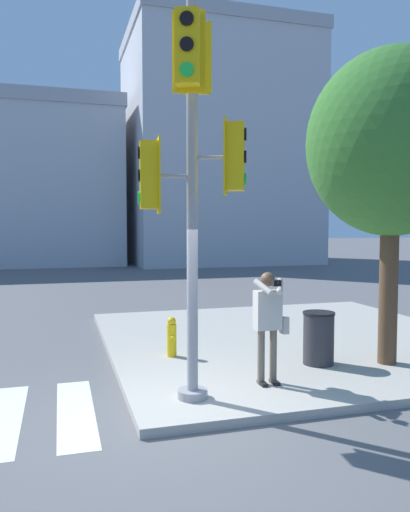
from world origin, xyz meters
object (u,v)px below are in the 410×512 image
Objects in this scene: fire_hydrant at (172,337)px; street_tree at (392,144)px; traffic_signal_pole at (193,147)px; person_photographer at (269,317)px; trash_bin at (319,338)px.

street_tree is at bearing -23.16° from fire_hydrant.
person_photographer is at bearing 14.29° from traffic_signal_pole.
trash_bin is at bearing 166.34° from street_tree.
traffic_signal_pole reaches higher than person_photographer.
fire_hydrant is at bearing 118.61° from person_photographer.
street_tree is 7.40× the size of fire_hydrant.
person_photographer is 1.58m from trash_bin.
fire_hydrant is (-3.54, 1.51, -3.45)m from street_tree.
street_tree is at bearing 10.58° from person_photographer.
person_photographer is at bearing -149.54° from trash_bin.
person_photographer is at bearing -169.42° from street_tree.
fire_hydrant is at bearing 156.84° from street_tree.
street_tree reaches higher than trash_bin.
fire_hydrant is at bearing 152.47° from trash_bin.
traffic_signal_pole is at bearing -157.17° from trash_bin.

